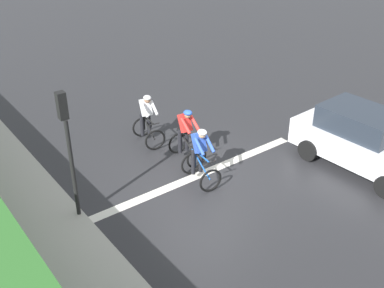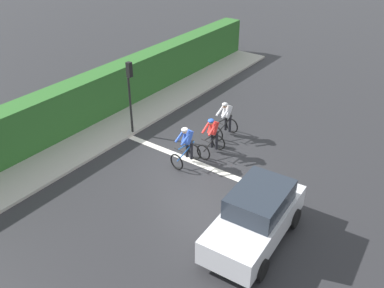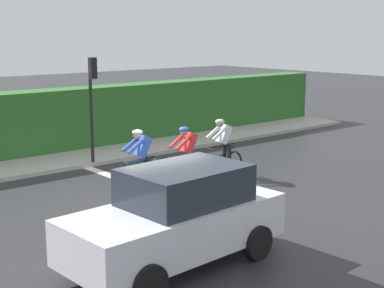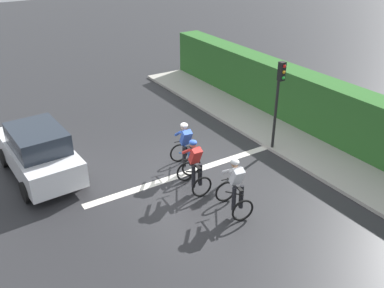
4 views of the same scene
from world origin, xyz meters
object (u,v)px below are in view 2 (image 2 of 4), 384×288
object	(u,v)px
cyclist_lead	(226,120)
traffic_light_near_crossing	(130,88)
cyclist_mid	(186,146)
cyclist_second	(212,137)
car_white	(256,216)

from	to	relation	value
cyclist_lead	traffic_light_near_crossing	bearing A→B (deg)	-147.60
cyclist_lead	cyclist_mid	bearing A→B (deg)	-91.44
cyclist_lead	cyclist_mid	xyz separation A→B (m)	(-0.07, -2.79, 0.00)
cyclist_lead	traffic_light_near_crossing	xyz separation A→B (m)	(-3.47, -2.20, 1.43)
cyclist_mid	traffic_light_near_crossing	size ratio (longest dim) A/B	0.50
cyclist_second	cyclist_mid	size ratio (longest dim) A/B	1.00
car_white	cyclist_second	bearing A→B (deg)	138.50
cyclist_lead	car_white	distance (m)	6.47
cyclist_second	traffic_light_near_crossing	size ratio (longest dim) A/B	0.50
cyclist_mid	traffic_light_near_crossing	distance (m)	3.73
car_white	cyclist_lead	bearing A→B (deg)	129.84
cyclist_lead	car_white	world-z (taller)	car_white
cyclist_second	car_white	distance (m)	5.08
cyclist_mid	car_white	xyz separation A→B (m)	(4.22, -2.17, 0.08)
car_white	traffic_light_near_crossing	distance (m)	8.21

